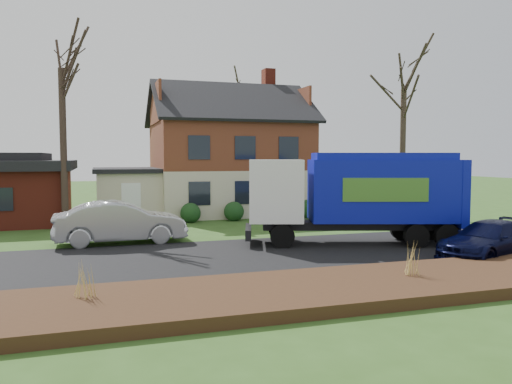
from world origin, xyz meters
name	(u,v)px	position (x,y,z in m)	size (l,w,h in m)	color
ground	(272,255)	(0.00, 0.00, 0.00)	(120.00, 120.00, 0.00)	#2C4D19
road	(272,255)	(0.00, 0.00, 0.01)	(80.00, 7.00, 0.02)	black
mulch_verge	(341,288)	(0.00, -5.30, 0.15)	(80.00, 3.50, 0.30)	#321C10
main_house	(221,148)	(1.49, 13.91, 4.03)	(12.95, 8.95, 9.26)	beige
garbage_truck	(359,192)	(4.06, 1.11, 2.10)	(8.80, 4.68, 3.64)	black
silver_sedan	(120,222)	(-5.03, 4.12, 0.85)	(1.80, 5.17, 1.70)	#A5A7AC
navy_wagon	(489,240)	(6.91, -2.82, 0.64)	(1.80, 4.44, 1.29)	black
tree_front_west	(61,44)	(-7.41, 9.01, 8.80)	(3.59, 3.59, 10.68)	#382921
tree_front_east	(404,68)	(11.41, 9.11, 8.69)	(3.85, 3.85, 10.69)	#3B3023
tree_back	(243,76)	(5.11, 21.32, 9.82)	(3.72, 3.72, 11.78)	#383021
grass_clump_west	(84,279)	(-6.19, -4.80, 0.73)	(0.32, 0.26, 0.85)	tan
grass_clump_mid	(411,259)	(2.14, -5.19, 0.74)	(0.32, 0.26, 0.88)	tan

